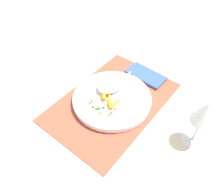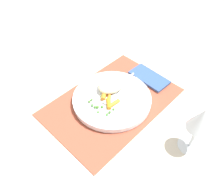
{
  "view_description": "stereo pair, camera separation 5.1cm",
  "coord_description": "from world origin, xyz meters",
  "px_view_note": "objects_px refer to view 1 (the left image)",
  "views": [
    {
      "loc": [
        0.42,
        0.33,
        0.6
      ],
      "look_at": [
        0.0,
        0.0,
        0.04
      ],
      "focal_mm": 36.77,
      "sensor_mm": 36.0,
      "label": 1
    },
    {
      "loc": [
        0.38,
        0.37,
        0.6
      ],
      "look_at": [
        0.0,
        0.0,
        0.04
      ],
      "focal_mm": 36.77,
      "sensor_mm": 36.0,
      "label": 2
    }
  ],
  "objects_px": {
    "rice_mound": "(111,84)",
    "carrot_portion": "(109,100)",
    "plate": "(112,99)",
    "napkin": "(146,75)",
    "fork": "(116,91)",
    "wine_glass": "(204,114)"
  },
  "relations": [
    {
      "from": "fork",
      "to": "napkin",
      "type": "xyz_separation_m",
      "value": [
        -0.15,
        0.03,
        -0.02
      ]
    },
    {
      "from": "carrot_portion",
      "to": "fork",
      "type": "xyz_separation_m",
      "value": [
        -0.05,
        -0.01,
        -0.0
      ]
    },
    {
      "from": "carrot_portion",
      "to": "napkin",
      "type": "relative_size",
      "value": 0.52
    },
    {
      "from": "wine_glass",
      "to": "napkin",
      "type": "height_order",
      "value": "wine_glass"
    },
    {
      "from": "fork",
      "to": "napkin",
      "type": "height_order",
      "value": "fork"
    },
    {
      "from": "plate",
      "to": "fork",
      "type": "relative_size",
      "value": 1.46
    },
    {
      "from": "rice_mound",
      "to": "carrot_portion",
      "type": "height_order",
      "value": "rice_mound"
    },
    {
      "from": "plate",
      "to": "napkin",
      "type": "bearing_deg",
      "value": 173.43
    },
    {
      "from": "rice_mound",
      "to": "fork",
      "type": "xyz_separation_m",
      "value": [
        0.0,
        0.03,
        -0.01
      ]
    },
    {
      "from": "carrot_portion",
      "to": "fork",
      "type": "relative_size",
      "value": 0.42
    },
    {
      "from": "fork",
      "to": "plate",
      "type": "bearing_deg",
      "value": 9.46
    },
    {
      "from": "rice_mound",
      "to": "napkin",
      "type": "xyz_separation_m",
      "value": [
        -0.15,
        0.05,
        -0.03
      ]
    },
    {
      "from": "plate",
      "to": "rice_mound",
      "type": "bearing_deg",
      "value": -135.39
    },
    {
      "from": "fork",
      "to": "napkin",
      "type": "bearing_deg",
      "value": 170.42
    },
    {
      "from": "plate",
      "to": "carrot_portion",
      "type": "distance_m",
      "value": 0.03
    },
    {
      "from": "rice_mound",
      "to": "napkin",
      "type": "height_order",
      "value": "rice_mound"
    },
    {
      "from": "fork",
      "to": "wine_glass",
      "type": "height_order",
      "value": "wine_glass"
    },
    {
      "from": "napkin",
      "to": "carrot_portion",
      "type": "bearing_deg",
      "value": -4.67
    },
    {
      "from": "plate",
      "to": "fork",
      "type": "distance_m",
      "value": 0.03
    },
    {
      "from": "wine_glass",
      "to": "napkin",
      "type": "relative_size",
      "value": 1.11
    },
    {
      "from": "fork",
      "to": "napkin",
      "type": "relative_size",
      "value": 1.24
    },
    {
      "from": "napkin",
      "to": "wine_glass",
      "type": "bearing_deg",
      "value": 60.9
    }
  ]
}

